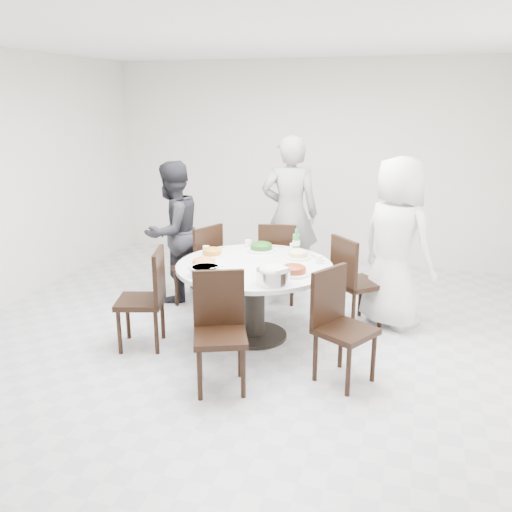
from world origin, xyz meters
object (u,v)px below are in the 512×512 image
(chair_ne, at_px, (358,281))
(diner_middle, at_px, (290,214))
(chair_sw, at_px, (140,299))
(chair_n, at_px, (278,261))
(soup_bowl, at_px, (205,271))
(diner_left, at_px, (173,232))
(chair_s, at_px, (220,334))
(diner_right, at_px, (396,243))
(chair_se, at_px, (346,328))
(chair_nw, at_px, (197,265))
(dining_table, at_px, (255,301))
(rice_bowl, at_px, (273,277))
(beverage_bottle, at_px, (296,241))

(chair_ne, distance_m, diner_middle, 1.39)
(chair_sw, bearing_deg, chair_n, 132.52)
(soup_bowl, bearing_deg, diner_left, 126.37)
(chair_sw, bearing_deg, diner_left, 174.35)
(chair_s, relative_size, diner_right, 0.54)
(chair_se, bearing_deg, diner_left, 87.21)
(chair_nw, height_order, diner_middle, diner_middle)
(chair_se, relative_size, diner_left, 0.59)
(dining_table, relative_size, diner_left, 0.93)
(dining_table, xyz_separation_m, rice_bowl, (0.32, -0.48, 0.44))
(dining_table, bearing_deg, chair_ne, 32.85)
(diner_right, bearing_deg, chair_nw, 38.23)
(dining_table, xyz_separation_m, chair_se, (0.97, -0.62, 0.10))
(chair_sw, relative_size, diner_left, 0.59)
(chair_nw, xyz_separation_m, diner_middle, (0.85, 0.88, 0.46))
(chair_se, bearing_deg, diner_right, 16.70)
(diner_middle, xyz_separation_m, rice_bowl, (0.33, -1.99, -0.12))
(chair_s, bearing_deg, chair_ne, 38.40)
(diner_left, relative_size, beverage_bottle, 6.39)
(diner_middle, relative_size, beverage_bottle, 7.44)
(dining_table, relative_size, soup_bowl, 5.50)
(dining_table, height_order, beverage_bottle, beverage_bottle)
(diner_right, relative_size, diner_middle, 0.93)
(diner_right, relative_size, beverage_bottle, 6.93)
(chair_sw, xyz_separation_m, chair_se, (1.93, -0.11, 0.00))
(chair_se, relative_size, rice_bowl, 3.23)
(chair_n, bearing_deg, diner_right, 154.15)
(diner_left, xyz_separation_m, soup_bowl, (0.89, -1.21, -0.01))
(chair_ne, height_order, chair_s, same)
(chair_n, relative_size, rice_bowl, 3.23)
(chair_s, distance_m, soup_bowl, 0.74)
(dining_table, distance_m, chair_nw, 1.07)
(chair_nw, distance_m, chair_s, 1.87)
(chair_ne, xyz_separation_m, chair_n, (-0.97, 0.44, 0.00))
(chair_nw, xyz_separation_m, beverage_bottle, (1.16, -0.12, 0.40))
(chair_nw, xyz_separation_m, chair_se, (1.84, -1.24, 0.00))
(diner_right, height_order, diner_left, diner_right)
(chair_ne, bearing_deg, chair_n, 21.93)
(rice_bowl, relative_size, beverage_bottle, 1.17)
(chair_s, height_order, rice_bowl, chair_s)
(dining_table, bearing_deg, chair_se, -32.57)
(chair_n, distance_m, chair_s, 2.07)
(chair_n, xyz_separation_m, chair_sw, (-0.92, -1.55, 0.00))
(chair_ne, distance_m, diner_right, 0.54)
(chair_sw, bearing_deg, chair_ne, 103.62)
(dining_table, relative_size, beverage_bottle, 5.95)
(chair_n, height_order, soup_bowl, chair_n)
(chair_s, xyz_separation_m, diner_left, (-1.24, 1.78, 0.33))
(chair_nw, bearing_deg, chair_se, 79.28)
(chair_ne, bearing_deg, diner_left, 42.33)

